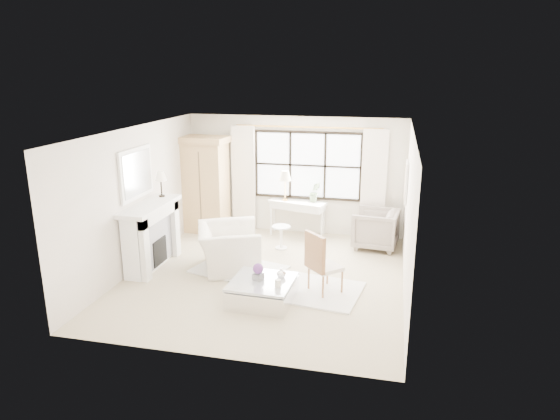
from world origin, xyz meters
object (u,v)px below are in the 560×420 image
(coffee_table, at_px, (262,292))
(club_armchair, at_px, (229,248))
(armoire, at_px, (205,184))
(console_table, at_px, (297,218))

(coffee_table, bearing_deg, club_armchair, 130.85)
(club_armchair, height_order, coffee_table, club_armchair)
(club_armchair, relative_size, coffee_table, 1.24)
(armoire, xyz_separation_m, console_table, (2.15, 0.22, -0.74))
(armoire, height_order, coffee_table, armoire)
(club_armchair, bearing_deg, armoire, 9.49)
(armoire, height_order, club_armchair, armoire)
(armoire, relative_size, club_armchair, 1.74)
(armoire, relative_size, console_table, 1.63)
(armoire, distance_m, club_armchair, 2.52)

